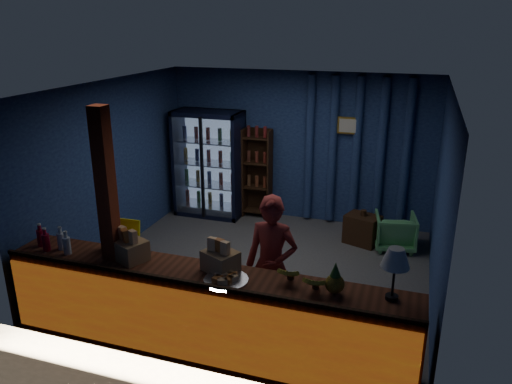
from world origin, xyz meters
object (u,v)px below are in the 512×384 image
green_chair (395,231)px  table_lamp (396,260)px  shopkeeper (271,266)px  pastry_tray (226,279)px

green_chair → table_lamp: (0.11, -3.22, 1.07)m
green_chair → table_lamp: bearing=81.9°
shopkeeper → green_chair: (1.21, 2.67, -0.53)m
green_chair → pastry_tray: pastry_tray is taller
shopkeeper → pastry_tray: shopkeeper is taller
shopkeeper → pastry_tray: 0.78m
pastry_tray → green_chair: bearing=66.7°
shopkeeper → table_lamp: shopkeeper is taller
shopkeeper → pastry_tray: bearing=-109.4°
green_chair → table_lamp: 3.40m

